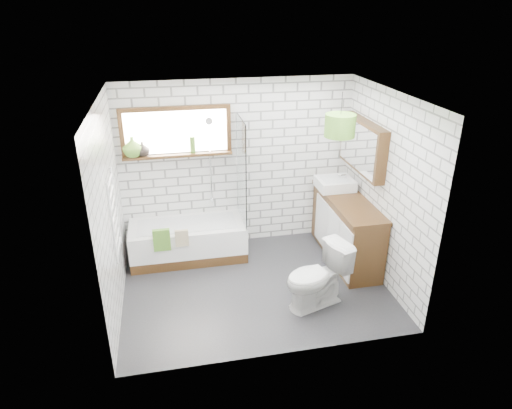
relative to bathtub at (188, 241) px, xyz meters
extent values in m
cube|color=#242428|center=(0.80, -0.94, -0.27)|extent=(3.40, 2.60, 0.01)
cube|color=white|center=(0.80, -0.94, 2.24)|extent=(3.40, 2.60, 0.01)
cube|color=white|center=(0.80, 0.37, 0.98)|extent=(3.40, 0.01, 2.50)
cube|color=white|center=(0.80, -2.24, 0.98)|extent=(3.40, 0.01, 2.50)
cube|color=white|center=(-0.90, -0.94, 0.98)|extent=(0.01, 2.60, 2.50)
cube|color=white|center=(2.51, -0.94, 0.98)|extent=(0.01, 2.60, 2.50)
cube|color=#331E0E|center=(-0.05, 0.32, 1.53)|extent=(1.52, 0.16, 0.68)
cube|color=white|center=(-0.86, -0.94, 0.93)|extent=(0.06, 0.52, 1.00)
cube|color=#331E0E|center=(2.42, -0.34, 1.38)|extent=(0.16, 1.20, 0.70)
cylinder|color=silver|center=(0.40, 0.32, 1.08)|extent=(0.02, 0.02, 1.30)
cube|color=white|center=(0.00, 0.00, 0.00)|extent=(1.64, 0.73, 0.53)
cube|color=white|center=(0.80, 0.00, 1.02)|extent=(0.02, 0.72, 1.50)
cube|color=#4B8026|center=(-0.36, -0.36, 0.25)|extent=(0.23, 0.06, 0.31)
cube|color=tan|center=(-0.10, -0.36, 0.25)|extent=(0.18, 0.05, 0.24)
cube|color=#331E0E|center=(2.24, -0.46, 0.20)|extent=(0.53, 1.63, 0.93)
cube|color=white|center=(2.18, -0.06, 0.74)|extent=(0.52, 0.45, 0.15)
cylinder|color=silver|center=(2.34, -0.06, 0.80)|extent=(0.03, 0.03, 0.16)
imported|color=white|center=(1.46, -1.48, 0.14)|extent=(0.68, 0.90, 0.81)
imported|color=#528528|center=(-0.65, 0.29, 1.35)|extent=(0.27, 0.27, 0.28)
imported|color=black|center=(-0.52, 0.29, 1.31)|extent=(0.19, 0.19, 0.20)
cylinder|color=#528528|center=(0.16, 0.29, 1.33)|extent=(0.09, 0.09, 0.23)
cylinder|color=#4B8026|center=(1.86, -0.87, 1.83)|extent=(0.37, 0.37, 0.27)
camera|label=1|loc=(-0.20, -5.91, 3.22)|focal=32.00mm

